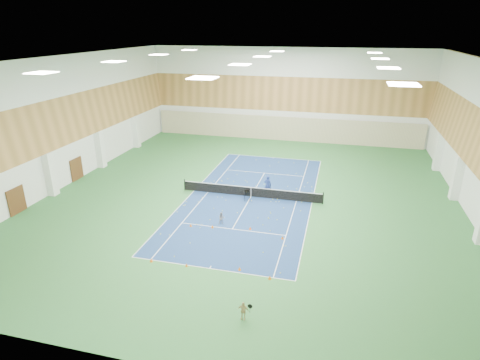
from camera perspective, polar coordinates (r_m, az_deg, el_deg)
name	(u,v)px	position (r m, az deg, el deg)	size (l,w,h in m)	color
ground	(251,197)	(36.38, 1.57, -2.39)	(40.00, 40.00, 0.00)	#2C6731
room_shell	(252,132)	(34.43, 1.67, 6.81)	(36.00, 40.00, 12.00)	white
wood_cladding	(252,109)	(33.99, 1.70, 10.08)	(36.00, 40.00, 8.00)	#B27D42
ceiling_light_grid	(252,60)	(33.46, 1.78, 16.68)	(21.40, 25.40, 0.06)	white
court_surface	(251,197)	(36.38, 1.57, -2.38)	(10.97, 23.77, 0.01)	navy
tennis_balls_scatter	(251,196)	(36.36, 1.57, -2.32)	(10.57, 22.77, 0.07)	yellow
tennis_net	(251,191)	(36.16, 1.58, -1.59)	(12.80, 0.10, 1.10)	black
back_curtain	(284,129)	(54.36, 6.26, 7.27)	(35.40, 0.16, 3.20)	#C6B793
door_left_a	(17,201)	(37.65, -29.19, -2.57)	(0.08, 1.80, 2.20)	#593319
door_left_b	(77,169)	(43.30, -22.22, 1.47)	(0.08, 1.80, 2.20)	#593319
coach	(268,185)	(36.55, 3.96, -0.74)	(0.68, 0.44, 1.85)	navy
child_court	(222,218)	(31.37, -2.63, -5.44)	(0.48, 0.37, 0.99)	gray
child_apron	(243,311)	(22.12, 0.44, -18.08)	(0.62, 0.26, 1.06)	tan
ball_cart	(247,196)	(35.45, 1.00, -2.23)	(0.53, 0.53, 0.92)	black
cone_svc_a	(191,225)	(31.35, -7.02, -6.38)	(0.21, 0.21, 0.23)	orange
cone_svc_b	(212,226)	(30.98, -3.95, -6.60)	(0.23, 0.23, 0.25)	orange
cone_svc_c	(250,228)	(30.70, 1.46, -6.85)	(0.20, 0.20, 0.22)	#FF560D
cone_svc_d	(283,238)	(29.56, 6.07, -8.15)	(0.22, 0.22, 0.24)	orange
cone_base_a	(151,260)	(27.45, -12.51, -11.06)	(0.22, 0.22, 0.24)	orange
cone_base_b	(186,265)	(26.61, -7.62, -11.87)	(0.19, 0.19, 0.21)	orange
cone_base_c	(240,269)	(26.00, -0.06, -12.49)	(0.21, 0.21, 0.24)	orange
cone_base_d	(270,277)	(25.28, 4.26, -13.64)	(0.22, 0.22, 0.24)	#D8640B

